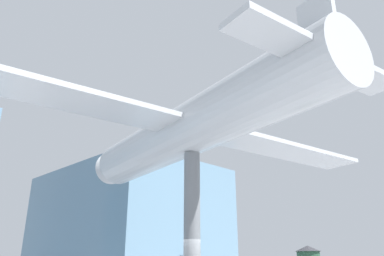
{
  "coord_description": "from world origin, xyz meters",
  "views": [
    {
      "loc": [
        -9.4,
        -9.35,
        1.65
      ],
      "look_at": [
        0.0,
        0.0,
        6.55
      ],
      "focal_mm": 35.0,
      "sensor_mm": 36.0,
      "label": 1
    }
  ],
  "objects": [
    {
      "name": "glass_pavilion_right",
      "position": [
        9.2,
        16.81,
        4.52
      ],
      "size": [
        10.51,
        14.99,
        9.62
      ],
      "color": "#60849E",
      "rests_on": "ground_plane"
    },
    {
      "name": "support_pylon_central",
      "position": [
        0.0,
        0.0,
        2.78
      ],
      "size": [
        0.58,
        0.58,
        5.56
      ],
      "color": "slate",
      "rests_on": "ground_plane"
    },
    {
      "name": "suspended_airplane",
      "position": [
        0.03,
        0.18,
        6.56
      ],
      "size": [
        18.84,
        14.71,
        3.03
      ],
      "rotation": [
        0.0,
        0.0,
        -0.18
      ],
      "color": "#B2B7BC",
      "rests_on": "support_pylon_central"
    }
  ]
}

